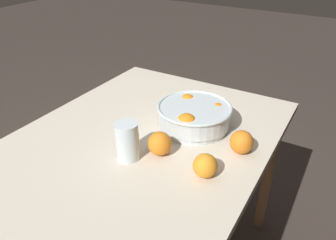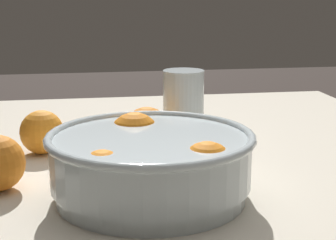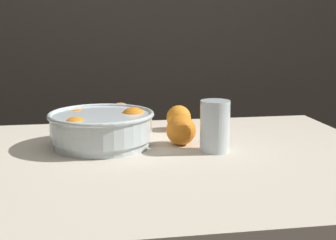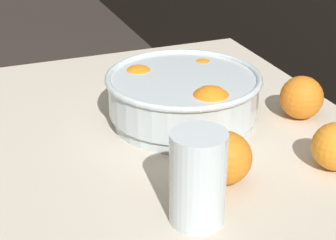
{
  "view_description": "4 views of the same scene",
  "coord_description": "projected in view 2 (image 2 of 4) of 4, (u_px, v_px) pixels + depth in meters",
  "views": [
    {
      "loc": [
        0.83,
        0.6,
        1.41
      ],
      "look_at": [
        -0.05,
        0.08,
        0.82
      ],
      "focal_mm": 35.0,
      "sensor_mm": 36.0,
      "label": 1
    },
    {
      "loc": [
        -0.89,
        0.23,
        1.03
      ],
      "look_at": [
        0.02,
        0.08,
        0.81
      ],
      "focal_mm": 60.0,
      "sensor_mm": 36.0,
      "label": 2
    },
    {
      "loc": [
        -0.19,
        -1.12,
        1.08
      ],
      "look_at": [
        0.02,
        0.1,
        0.82
      ],
      "focal_mm": 50.0,
      "sensor_mm": 36.0,
      "label": 3
    },
    {
      "loc": [
        0.71,
        -0.24,
        1.21
      ],
      "look_at": [
        -0.03,
        0.05,
        0.82
      ],
      "focal_mm": 60.0,
      "sensor_mm": 36.0,
      "label": 4
    }
  ],
  "objects": [
    {
      "name": "orange_loose_front",
      "position": [
        147.0,
        130.0,
        0.99
      ],
      "size": [
        0.08,
        0.08,
        0.08
      ],
      "primitive_type": "sphere",
      "color": "orange",
      "rests_on": "dining_table"
    },
    {
      "name": "orange_loose_aside",
      "position": [
        42.0,
        132.0,
        0.99
      ],
      "size": [
        0.08,
        0.08,
        0.08
      ],
      "primitive_type": "sphere",
      "color": "orange",
      "rests_on": "dining_table"
    },
    {
      "name": "fruit_bowl",
      "position": [
        150.0,
        162.0,
        0.77
      ],
      "size": [
        0.29,
        0.29,
        0.1
      ],
      "color": "silver",
      "rests_on": "dining_table"
    },
    {
      "name": "juice_glass",
      "position": [
        183.0,
        109.0,
        1.07
      ],
      "size": [
        0.08,
        0.08,
        0.14
      ],
      "color": "#F4A314",
      "rests_on": "dining_table"
    },
    {
      "name": "dining_table",
      "position": [
        214.0,
        205.0,
        0.98
      ],
      "size": [
        1.16,
        0.89,
        0.74
      ],
      "color": "beige",
      "rests_on": "ground_plane"
    }
  ]
}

